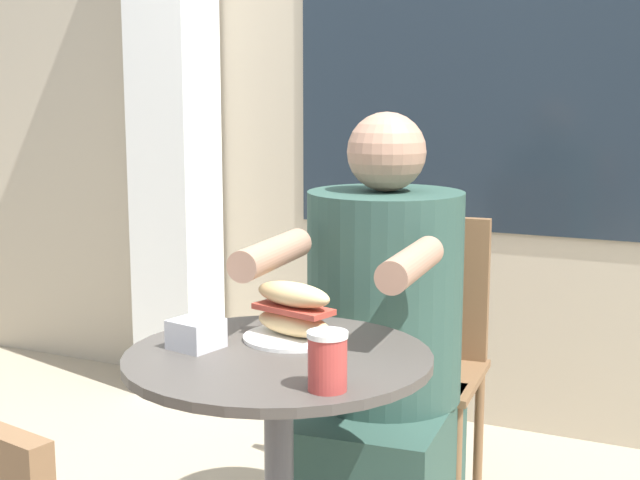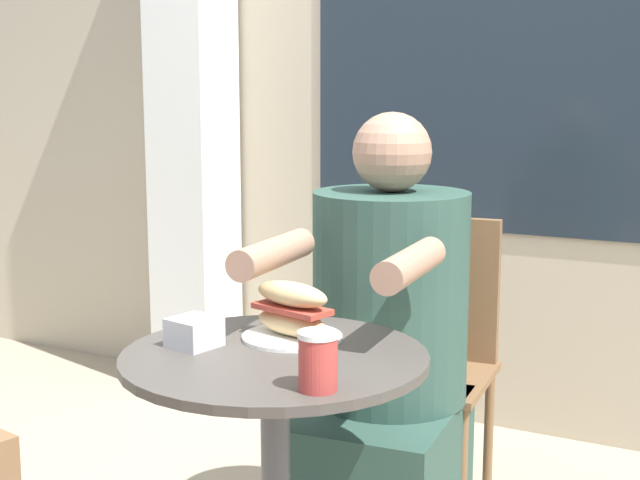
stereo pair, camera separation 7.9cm
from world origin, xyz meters
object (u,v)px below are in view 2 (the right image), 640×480
Objects in this scene: sandwich_on_plate at (292,314)px; drink_cup at (318,361)px; cafe_table at (275,447)px; diner_chair at (429,340)px; seated_diner at (384,381)px.

sandwich_on_plate is 0.33m from drink_cup.
sandwich_on_plate reaches higher than cafe_table.
drink_cup is at bearing 94.68° from diner_chair.
seated_diner is 0.74m from drink_cup.
seated_diner is at bearing 85.18° from sandwich_on_plate.
seated_diner is 5.54× the size of sandwich_on_plate.
sandwich_on_plate is at bearing 100.67° from cafe_table.
cafe_table is 3.36× the size of sandwich_on_plate.
cafe_table is 0.35m from drink_cup.
sandwich_on_plate is (-0.03, -0.41, 0.26)m from seated_diner.
diner_chair is 8.23× the size of drink_cup.
drink_cup is at bearing -40.72° from cafe_table.
cafe_table is at bearing 84.65° from diner_chair.
diner_chair is 0.35m from seated_diner.
diner_chair reaches higher than cafe_table.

